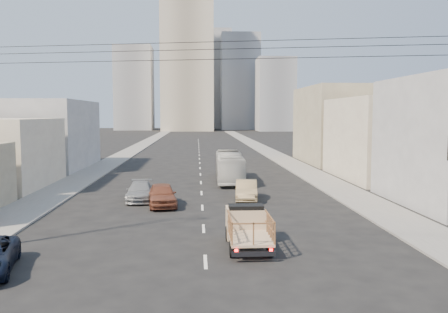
{
  "coord_description": "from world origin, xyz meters",
  "views": [
    {
      "loc": [
        -0.34,
        -18.06,
        6.37
      ],
      "look_at": [
        1.5,
        14.16,
        3.5
      ],
      "focal_mm": 38.0,
      "sensor_mm": 36.0,
      "label": 1
    }
  ],
  "objects": [
    {
      "name": "midrise_nw",
      "position": [
        -26.0,
        180.0,
        17.0
      ],
      "size": [
        15.0,
        15.0,
        34.0
      ],
      "primitive_type": "cube",
      "color": "gray",
      "rests_on": "ground"
    },
    {
      "name": "flatbed_pickup",
      "position": [
        2.07,
        4.16,
        1.09
      ],
      "size": [
        1.95,
        4.41,
        1.9
      ],
      "color": "tan",
      "rests_on": "ground"
    },
    {
      "name": "bldg_left_far",
      "position": [
        -19.5,
        39.0,
        4.0
      ],
      "size": [
        12.0,
        16.0,
        8.0
      ],
      "primitive_type": "cube",
      "color": "gray",
      "rests_on": "ground"
    },
    {
      "name": "midrise_back",
      "position": [
        6.0,
        200.0,
        22.0
      ],
      "size": [
        18.0,
        18.0,
        44.0
      ],
      "primitive_type": "cube",
      "color": "gray",
      "rests_on": "ground"
    },
    {
      "name": "high_rise_tower",
      "position": [
        -4.0,
        170.0,
        30.0
      ],
      "size": [
        20.0,
        20.0,
        60.0
      ],
      "primitive_type": "cube",
      "color": "tan",
      "rests_on": "ground"
    },
    {
      "name": "sedan_brown",
      "position": [
        -2.79,
        14.74,
        0.79
      ],
      "size": [
        2.43,
        4.85,
        1.58
      ],
      "primitive_type": "imported",
      "rotation": [
        0.0,
        0.0,
        0.12
      ],
      "color": "brown",
      "rests_on": "ground"
    },
    {
      "name": "city_bus",
      "position": [
        2.73,
        26.72,
        1.41
      ],
      "size": [
        2.61,
        10.19,
        2.82
      ],
      "primitive_type": "imported",
      "rotation": [
        0.0,
        0.0,
        -0.02
      ],
      "color": "beige",
      "rests_on": "ground"
    },
    {
      "name": "midrise_ne",
      "position": [
        18.0,
        185.0,
        20.0
      ],
      "size": [
        16.0,
        16.0,
        40.0
      ],
      "primitive_type": "cube",
      "color": "gray",
      "rests_on": "ground"
    },
    {
      "name": "bldg_right_mid",
      "position": [
        19.5,
        28.0,
        4.0
      ],
      "size": [
        11.0,
        14.0,
        8.0
      ],
      "primitive_type": "cube",
      "color": "#BCAE98",
      "rests_on": "ground"
    },
    {
      "name": "sedan_tan",
      "position": [
        3.32,
        16.77,
        0.73
      ],
      "size": [
        1.97,
        4.58,
        1.47
      ],
      "primitive_type": "imported",
      "rotation": [
        0.0,
        0.0,
        -0.1
      ],
      "color": "#937B55",
      "rests_on": "ground"
    },
    {
      "name": "sedan_grey",
      "position": [
        -4.58,
        16.97,
        0.68
      ],
      "size": [
        2.17,
        4.79,
        1.36
      ],
      "primitive_type": "imported",
      "rotation": [
        0.0,
        0.0,
        0.06
      ],
      "color": "gray",
      "rests_on": "ground"
    },
    {
      "name": "ground",
      "position": [
        0.0,
        0.0,
        0.0
      ],
      "size": [
        420.0,
        420.0,
        0.0
      ],
      "primitive_type": "plane",
      "color": "black",
      "rests_on": "ground"
    },
    {
      "name": "bldg_right_far",
      "position": [
        20.0,
        44.0,
        5.0
      ],
      "size": [
        12.0,
        16.0,
        10.0
      ],
      "primitive_type": "cube",
      "color": "gray",
      "rests_on": "ground"
    },
    {
      "name": "sidewalk_left",
      "position": [
        -11.75,
        70.0,
        0.06
      ],
      "size": [
        3.5,
        180.0,
        0.12
      ],
      "primitive_type": "cube",
      "color": "slate",
      "rests_on": "ground"
    },
    {
      "name": "sidewalk_right",
      "position": [
        11.75,
        70.0,
        0.06
      ],
      "size": [
        3.5,
        180.0,
        0.12
      ],
      "primitive_type": "cube",
      "color": "slate",
      "rests_on": "ground"
    },
    {
      "name": "lane_dashes",
      "position": [
        0.0,
        53.0,
        0.01
      ],
      "size": [
        0.15,
        104.0,
        0.01
      ],
      "color": "silver",
      "rests_on": "ground"
    },
    {
      "name": "overhead_wires",
      "position": [
        0.0,
        1.5,
        8.97
      ],
      "size": [
        23.01,
        5.02,
        0.72
      ],
      "color": "black",
      "rests_on": "ground"
    },
    {
      "name": "midrise_east",
      "position": [
        30.0,
        165.0,
        14.0
      ],
      "size": [
        14.0,
        14.0,
        28.0
      ],
      "primitive_type": "cube",
      "color": "gray",
      "rests_on": "ground"
    }
  ]
}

